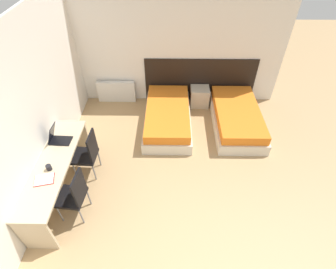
# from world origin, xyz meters

# --- Properties ---
(wall_back) EXTENTS (5.09, 0.05, 2.70)m
(wall_back) POSITION_xyz_m (0.00, 4.32, 1.35)
(wall_back) COLOR white
(wall_back) RESTS_ON ground_plane
(wall_left) EXTENTS (0.05, 5.29, 2.70)m
(wall_left) POSITION_xyz_m (-2.07, 2.15, 1.35)
(wall_left) COLOR white
(wall_left) RESTS_ON ground_plane
(headboard_panel) EXTENTS (2.60, 0.03, 1.09)m
(headboard_panel) POSITION_xyz_m (0.73, 4.28, 0.54)
(headboard_panel) COLOR black
(headboard_panel) RESTS_ON ground_plane
(bed_near_window) EXTENTS (0.99, 1.90, 0.44)m
(bed_near_window) POSITION_xyz_m (-0.02, 3.30, 0.21)
(bed_near_window) COLOR beige
(bed_near_window) RESTS_ON ground_plane
(bed_near_door) EXTENTS (0.99, 1.90, 0.44)m
(bed_near_door) POSITION_xyz_m (1.48, 3.30, 0.21)
(bed_near_door) COLOR beige
(bed_near_door) RESTS_ON ground_plane
(nightstand) EXTENTS (0.43, 0.38, 0.46)m
(nightstand) POSITION_xyz_m (0.73, 4.06, 0.23)
(nightstand) COLOR beige
(nightstand) RESTS_ON ground_plane
(radiator) EXTENTS (0.92, 0.12, 0.53)m
(radiator) POSITION_xyz_m (-1.28, 4.20, 0.27)
(radiator) COLOR silver
(radiator) RESTS_ON ground_plane
(desk) EXTENTS (0.52, 2.05, 0.72)m
(desk) POSITION_xyz_m (-1.78, 1.50, 0.57)
(desk) COLOR #C6B28E
(desk) RESTS_ON ground_plane
(chair_near_laptop) EXTENTS (0.42, 0.42, 0.94)m
(chair_near_laptop) POSITION_xyz_m (-1.38, 1.92, 0.51)
(chair_near_laptop) COLOR black
(chair_near_laptop) RESTS_ON ground_plane
(chair_near_notebook) EXTENTS (0.44, 0.44, 0.94)m
(chair_near_notebook) POSITION_xyz_m (-1.38, 1.07, 0.51)
(chair_near_notebook) COLOR black
(chair_near_notebook) RESTS_ON ground_plane
(laptop) EXTENTS (0.36, 0.24, 0.34)m
(laptop) POSITION_xyz_m (-1.85, 1.98, 0.79)
(laptop) COLOR black
(laptop) RESTS_ON desk
(open_notebook) EXTENTS (0.32, 0.27, 0.02)m
(open_notebook) POSITION_xyz_m (-1.80, 1.17, 0.73)
(open_notebook) COLOR #B21E1E
(open_notebook) RESTS_ON desk
(mug) EXTENTS (0.08, 0.08, 0.09)m
(mug) POSITION_xyz_m (-1.78, 1.36, 0.77)
(mug) COLOR black
(mug) RESTS_ON desk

